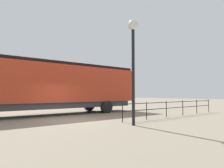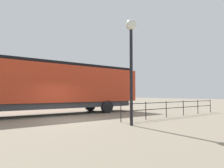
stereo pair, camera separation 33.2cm
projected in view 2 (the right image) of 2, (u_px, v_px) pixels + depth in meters
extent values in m
plane|color=gray|center=(69.00, 120.00, 12.58)|extent=(120.00, 120.00, 0.00)
cube|color=red|center=(33.00, 83.00, 14.84)|extent=(3.09, 17.94, 2.83)
cube|color=black|center=(114.00, 90.00, 19.44)|extent=(2.96, 2.65, 1.98)
cube|color=black|center=(34.00, 63.00, 14.92)|extent=(2.78, 17.22, 0.24)
cube|color=#38383D|center=(33.00, 106.00, 14.75)|extent=(2.78, 16.50, 0.45)
cylinder|color=black|center=(90.00, 105.00, 19.32)|extent=(0.30, 1.10, 1.10)
cylinder|color=black|center=(107.00, 107.00, 17.10)|extent=(0.30, 1.10, 1.10)
cylinder|color=black|center=(131.00, 76.00, 10.43)|extent=(0.16, 0.16, 5.12)
sphere|color=silver|center=(131.00, 25.00, 10.57)|extent=(0.55, 0.55, 0.55)
cube|color=black|center=(175.00, 102.00, 14.58)|extent=(0.04, 10.29, 0.04)
cube|color=black|center=(175.00, 108.00, 14.55)|extent=(0.04, 10.29, 0.04)
cylinder|color=black|center=(121.00, 112.00, 11.44)|extent=(0.05, 0.05, 1.13)
cylinder|color=black|center=(146.00, 111.00, 12.69)|extent=(0.05, 0.05, 1.13)
cylinder|color=black|center=(166.00, 109.00, 13.93)|extent=(0.05, 0.05, 1.13)
cylinder|color=black|center=(183.00, 108.00, 15.17)|extent=(0.05, 0.05, 1.13)
cylinder|color=black|center=(198.00, 107.00, 16.42)|extent=(0.05, 0.05, 1.13)
cylinder|color=black|center=(210.00, 106.00, 17.66)|extent=(0.05, 0.05, 1.13)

